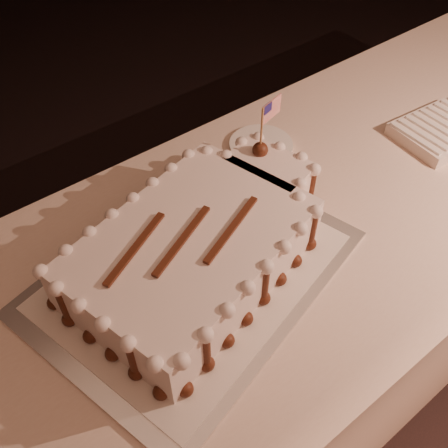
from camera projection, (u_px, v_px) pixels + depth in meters
banquet_table at (278, 308)px, 1.40m from camera, size 2.40×0.80×0.75m
cake_board at (193, 272)px, 1.02m from camera, size 0.71×0.60×0.01m
doily at (193, 270)px, 1.01m from camera, size 0.64×0.54×0.00m
sheet_cake at (202, 243)px, 0.99m from camera, size 0.61×0.42×0.23m
napkin_stack at (443, 130)px, 1.32m from camera, size 0.26×0.20×0.04m
side_plate at (261, 145)px, 1.29m from camera, size 0.16×0.16×0.01m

